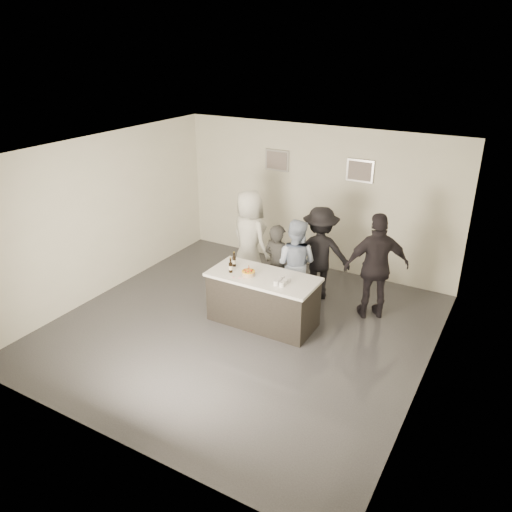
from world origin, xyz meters
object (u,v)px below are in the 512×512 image
object	(u,v)px
person_guest_right	(376,267)
person_main_black	(277,265)
person_main_blue	(295,263)
cake	(248,273)
person_guest_back	(320,253)
bar_counter	(263,299)
beer_bottle_b	(231,265)
person_guest_left	(250,238)
beer_bottle_a	(234,259)

from	to	relation	value
person_guest_right	person_main_black	bearing A→B (deg)	-17.62
person_main_blue	person_guest_right	distance (m)	1.43
cake	person_guest_back	bearing A→B (deg)	65.89
bar_counter	beer_bottle_b	distance (m)	0.81
person_guest_right	person_guest_back	xyz separation A→B (m)	(-1.13, 0.20, -0.07)
person_guest_left	cake	bearing A→B (deg)	141.82
person_guest_back	beer_bottle_b	bearing A→B (deg)	33.35
cake	beer_bottle_b	xyz separation A→B (m)	(-0.32, -0.04, 0.09)
cake	person_main_black	size ratio (longest dim) A/B	0.14
bar_counter	person_guest_back	distance (m)	1.50
beer_bottle_b	beer_bottle_a	bearing A→B (deg)	108.48
cake	person_main_black	world-z (taller)	person_main_black
person_main_blue	person_guest_right	bearing A→B (deg)	-171.64
beer_bottle_a	beer_bottle_b	distance (m)	0.25
person_main_black	cake	bearing A→B (deg)	94.28
beer_bottle_a	beer_bottle_b	size ratio (longest dim) A/B	1.00
bar_counter	person_guest_right	world-z (taller)	person_guest_right
person_main_black	beer_bottle_b	bearing A→B (deg)	75.52
beer_bottle_a	person_guest_left	world-z (taller)	person_guest_left
person_guest_right	person_guest_back	world-z (taller)	person_guest_right
person_guest_left	beer_bottle_a	bearing A→B (deg)	129.47
beer_bottle_a	person_guest_left	xyz separation A→B (m)	(-0.35, 1.13, -0.07)
bar_counter	beer_bottle_b	world-z (taller)	beer_bottle_b
person_guest_right	person_main_blue	bearing A→B (deg)	-19.89
person_guest_left	bar_counter	bearing A→B (deg)	150.90
beer_bottle_a	person_main_blue	distance (m)	1.13
person_main_blue	person_guest_back	distance (m)	0.58
beer_bottle_b	person_guest_back	size ratio (longest dim) A/B	0.15
cake	person_guest_left	bearing A→B (deg)	119.65
beer_bottle_a	person_guest_back	xyz separation A→B (m)	(1.06, 1.28, -0.14)
beer_bottle_b	person_guest_left	world-z (taller)	person_guest_left
person_main_blue	beer_bottle_b	bearing A→B (deg)	49.36
beer_bottle_a	person_main_black	xyz separation A→B (m)	(0.52, 0.63, -0.25)
person_guest_left	person_guest_right	world-z (taller)	person_guest_left
person_main_black	bar_counter	bearing A→B (deg)	110.58
beer_bottle_a	person_guest_back	distance (m)	1.67
person_guest_back	cake	bearing A→B (deg)	42.13
bar_counter	cake	world-z (taller)	cake
beer_bottle_a	person_guest_back	size ratio (longest dim) A/B	0.15
person_guest_left	person_guest_right	xyz separation A→B (m)	(2.55, -0.04, -0.01)
beer_bottle_b	person_guest_right	distance (m)	2.50
bar_counter	person_main_blue	bearing A→B (deg)	77.66
bar_counter	person_guest_back	xyz separation A→B (m)	(0.44, 1.37, 0.44)
cake	bar_counter	bearing A→B (deg)	26.27
bar_counter	beer_bottle_b	bearing A→B (deg)	-164.43
person_main_blue	person_guest_left	world-z (taller)	person_guest_left
beer_bottle_a	person_guest_right	xyz separation A→B (m)	(2.20, 1.08, -0.07)
person_guest_right	bar_counter	bearing A→B (deg)	3.81
person_main_black	person_guest_back	bearing A→B (deg)	-117.20
person_main_blue	person_guest_left	size ratio (longest dim) A/B	0.86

